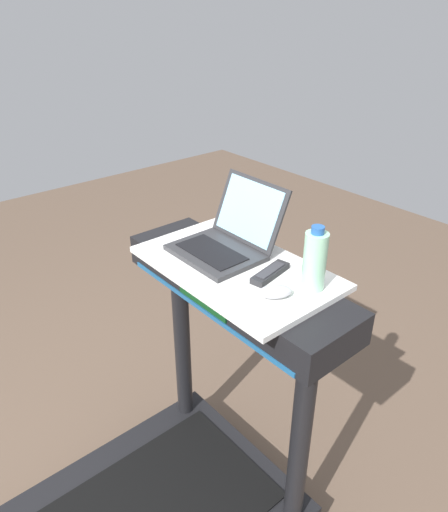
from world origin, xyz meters
TOP-DOWN VIEW (x-y plane):
  - desk_board at (0.00, 0.70)m, footprint 0.68×0.41m
  - laptop at (-0.10, 0.74)m, footprint 0.30×0.32m
  - computer_mouse at (0.22, 0.66)m, footprint 0.10×0.12m
  - water_bottle at (0.26, 0.78)m, footprint 0.07×0.07m
  - tv_remote at (0.13, 0.74)m, footprint 0.08×0.17m

SIDE VIEW (x-z plane):
  - desk_board at x=0.00m, z-range 1.06..1.08m
  - tv_remote at x=0.13m, z-range 1.08..1.10m
  - computer_mouse at x=0.22m, z-range 1.08..1.11m
  - laptop at x=-0.10m, z-range 1.01..1.24m
  - water_bottle at x=0.26m, z-range 1.07..1.28m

